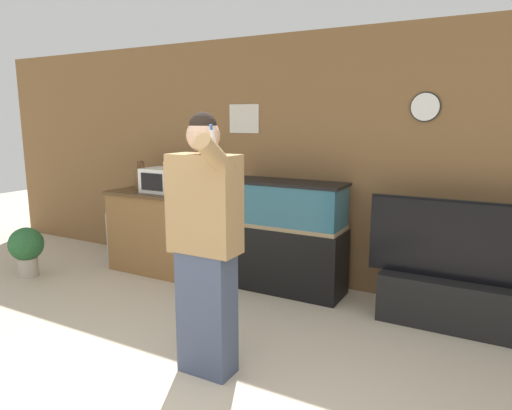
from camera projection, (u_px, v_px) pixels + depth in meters
wall_back_paneled at (340, 163)px, 4.59m from camera, size 10.00×0.08×2.60m
counter_island at (165, 231)px, 5.25m from camera, size 1.27×0.65×0.93m
microwave at (164, 180)px, 5.10m from camera, size 0.48×0.34×0.27m
knife_block at (141, 178)px, 5.37m from camera, size 0.13×0.09×0.33m
aquarium_on_stand at (287, 236)px, 4.61m from camera, size 1.19×0.45×1.13m
tv_on_stand at (463, 292)px, 3.79m from camera, size 1.61×0.40×1.09m
person_standing at (204, 243)px, 3.03m from camera, size 0.56×0.42×1.78m
potted_plant at (26, 248)px, 5.07m from camera, size 0.37×0.37×0.56m
trash_bin at (117, 227)px, 5.82m from camera, size 0.27×0.27×0.73m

